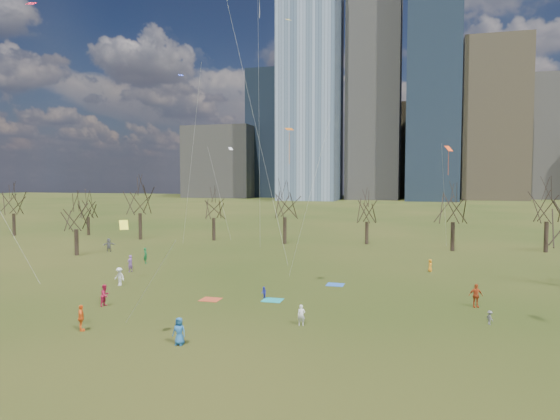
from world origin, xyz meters
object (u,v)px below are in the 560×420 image
(person_1, at_px, (301,315))
(person_0, at_px, (179,331))
(blanket_crimson, at_px, (211,299))
(blanket_teal, at_px, (273,300))
(person_2, at_px, (105,295))
(person_4, at_px, (81,318))
(blanket_navy, at_px, (335,285))

(person_1, bearing_deg, person_0, -153.41)
(blanket_crimson, bearing_deg, blanket_teal, 13.00)
(person_2, height_order, person_4, person_4)
(blanket_navy, bearing_deg, blanket_crimson, -136.84)
(blanket_teal, distance_m, person_4, 14.83)
(blanket_teal, xyz_separation_m, blanket_navy, (3.99, 7.25, 0.00))
(blanket_crimson, distance_m, person_1, 10.12)
(blanket_teal, bearing_deg, person_2, -156.68)
(person_0, bearing_deg, blanket_crimson, 103.29)
(blanket_navy, relative_size, person_0, 0.96)
(person_0, xyz_separation_m, person_2, (-9.75, 6.70, 0.02))
(blanket_navy, xyz_separation_m, person_4, (-13.73, -18.40, 0.85))
(blanket_teal, xyz_separation_m, person_1, (3.83, -6.12, 0.69))
(blanket_crimson, height_order, person_4, person_4)
(blanket_crimson, height_order, person_0, person_0)
(blanket_navy, distance_m, person_0, 20.19)
(person_0, height_order, person_1, person_0)
(blanket_teal, bearing_deg, blanket_crimson, -167.00)
(blanket_teal, bearing_deg, person_1, -57.97)
(person_0, relative_size, person_4, 0.96)
(person_1, relative_size, person_4, 0.82)
(person_4, bearing_deg, blanket_crimson, -68.97)
(person_1, bearing_deg, person_2, 160.03)
(person_4, bearing_deg, person_1, -113.11)
(person_0, xyz_separation_m, person_1, (6.15, 5.80, -0.12))
(blanket_teal, height_order, blanket_crimson, same)
(blanket_navy, distance_m, blanket_crimson, 12.28)
(person_4, bearing_deg, blanket_teal, -84.60)
(blanket_teal, xyz_separation_m, person_0, (-2.33, -11.91, 0.82))
(person_1, distance_m, person_2, 15.93)
(blanket_navy, height_order, person_4, person_4)
(blanket_teal, distance_m, person_1, 7.25)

